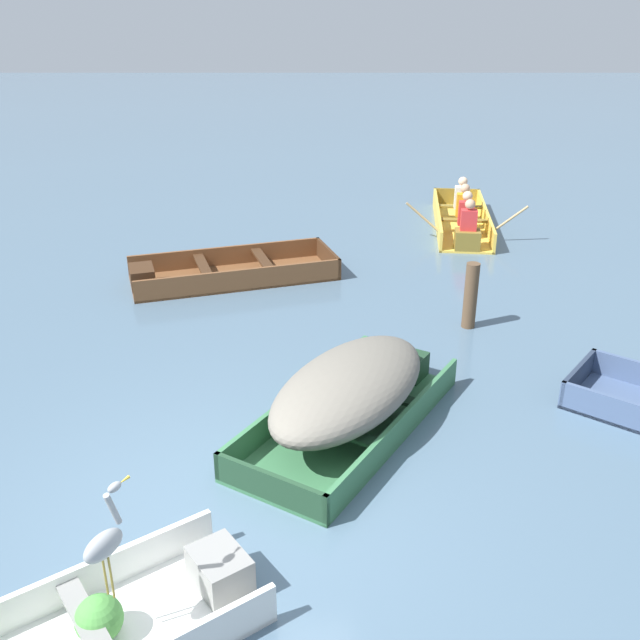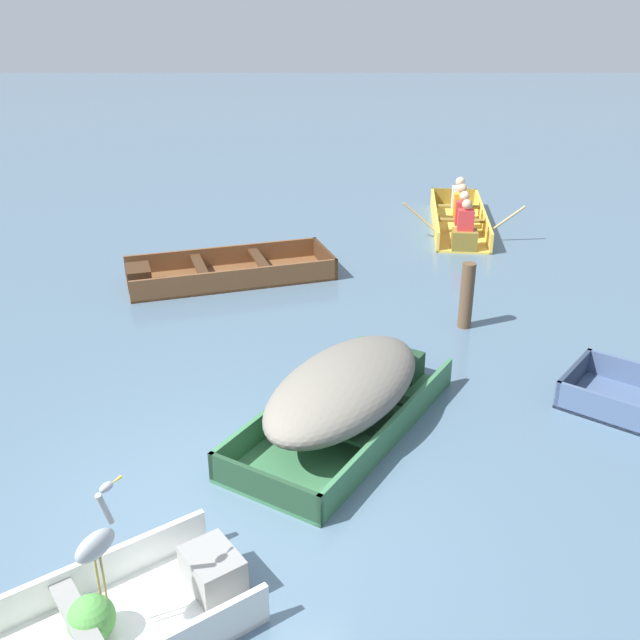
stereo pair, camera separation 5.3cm
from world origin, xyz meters
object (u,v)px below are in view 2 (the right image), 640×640
Objects in this scene: skiff_wooden_brown_far_moored at (224,272)px; mooring_post at (470,296)px; skiff_green_mid_moored at (348,392)px; rowboat_yellow_with_crew at (463,219)px; heron_on_dinghy at (99,541)px.

mooring_post is (3.56, -1.80, 0.35)m from skiff_wooden_brown_far_moored.
skiff_green_mid_moored is 7.31m from rowboat_yellow_with_crew.
rowboat_yellow_with_crew reaches higher than skiff_green_mid_moored.
rowboat_yellow_with_crew is at bearing 31.31° from skiff_wooden_brown_far_moored.
heron_on_dinghy reaches higher than skiff_wooden_brown_far_moored.
heron_on_dinghy is (-4.17, -9.60, 0.61)m from rowboat_yellow_with_crew.
skiff_wooden_brown_far_moored is (-1.84, 4.30, -0.31)m from skiff_green_mid_moored.
skiff_green_mid_moored is 3.73× the size of heron_on_dinghy.
heron_on_dinghy is at bearing -123.60° from mooring_post.
heron_on_dinghy is (-1.74, -2.70, 0.43)m from skiff_green_mid_moored.
rowboat_yellow_with_crew reaches higher than skiff_wooden_brown_far_moored.
mooring_post is at bearing -26.83° from skiff_wooden_brown_far_moored.
rowboat_yellow_with_crew reaches higher than mooring_post.
mooring_post is (-0.71, -4.39, 0.21)m from rowboat_yellow_with_crew.
skiff_wooden_brown_far_moored is 7.04m from heron_on_dinghy.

